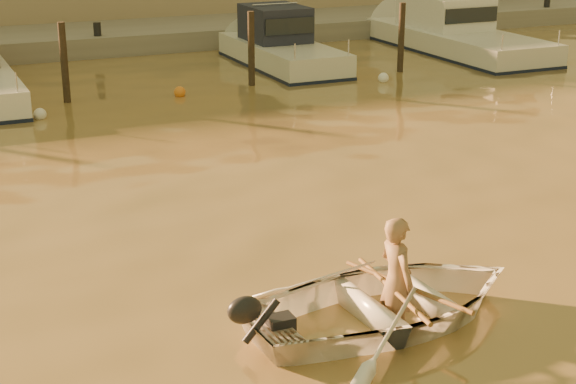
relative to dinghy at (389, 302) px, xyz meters
name	(u,v)px	position (x,y,z in m)	size (l,w,h in m)	color
ground_plane	(313,343)	(-1.09, -0.13, -0.26)	(160.00, 160.00, 0.00)	olive
dinghy	(389,302)	(0.00, 0.00, 0.00)	(2.61, 3.65, 0.76)	white
person	(396,281)	(0.10, 0.01, 0.26)	(0.60, 0.39, 1.64)	#926B49
outboard_motor	(279,327)	(-1.50, -0.08, 0.02)	(0.90, 0.40, 0.70)	black
oar_port	(406,286)	(0.25, 0.01, 0.16)	(0.06, 0.06, 2.10)	brown
oar_starboard	(392,289)	(0.05, 0.00, 0.16)	(0.06, 0.06, 2.10)	brown
moored_boat_4	(282,46)	(5.61, 15.87, 0.37)	(2.05, 6.39, 1.75)	silver
moored_boat_5	(457,33)	(11.90, 15.87, 0.37)	(2.58, 8.53, 1.75)	silver
piling_2	(65,67)	(-1.29, 13.67, 0.64)	(0.18, 0.18, 2.20)	#2D2319
piling_3	(251,52)	(3.71, 13.67, 0.64)	(0.18, 0.18, 2.20)	#2D2319
piling_4	(401,41)	(8.41, 13.67, 0.64)	(0.18, 0.18, 2.20)	#2D2319
fender_c	(40,114)	(-2.19, 12.22, -0.16)	(0.30, 0.30, 0.30)	white
fender_d	(180,92)	(1.51, 13.20, -0.16)	(0.30, 0.30, 0.30)	orange
fender_e	(383,78)	(7.24, 12.62, -0.16)	(0.30, 0.30, 0.30)	white
quay	(28,49)	(-1.09, 21.37, -0.11)	(52.00, 4.00, 1.00)	gray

